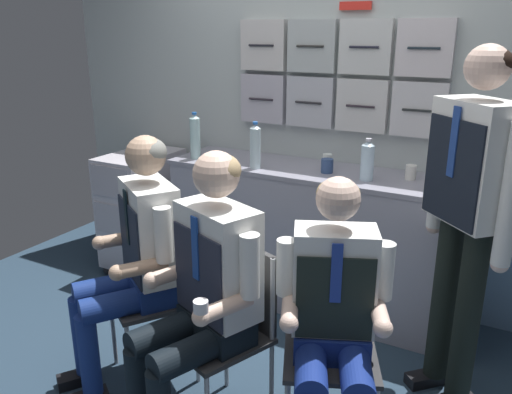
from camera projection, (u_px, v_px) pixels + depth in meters
name	position (u px, v px, depth m)	size (l,w,h in m)	color
ground	(213.00, 389.00, 2.76)	(4.80, 4.80, 0.04)	#253849
galley_bulkhead	(320.00, 141.00, 3.56)	(4.20, 0.14, 2.15)	#B1BBB9
galley_counter	(316.00, 238.00, 3.46)	(2.02, 0.53, 0.95)	#9897A7
service_trolley	(143.00, 207.00, 4.02)	(0.40, 0.65, 0.92)	black
folding_chair_left	(168.00, 280.00, 2.75)	(0.55, 0.55, 0.87)	#A8AAAF
crew_member_left	(136.00, 251.00, 2.62)	(0.63, 0.71, 1.32)	black
folding_chair_center	(233.00, 315.00, 2.41)	(0.52, 0.52, 0.87)	#A8AAAF
crew_member_center	(204.00, 285.00, 2.25)	(0.57, 0.71, 1.33)	black
folding_chair_right	(330.00, 327.00, 2.31)	(0.53, 0.53, 0.87)	#A8AAAF
crew_member_right	(334.00, 316.00, 2.11)	(0.54, 0.66, 1.26)	black
crew_member_standing	(469.00, 201.00, 2.37)	(0.44, 0.43, 1.75)	black
water_bottle_blue_cap	(367.00, 161.00, 3.05)	(0.08, 0.08, 0.25)	silver
sparkling_bottle_green	(255.00, 146.00, 3.31)	(0.07, 0.07, 0.30)	silver
water_bottle_tall	(195.00, 137.00, 3.56)	(0.07, 0.07, 0.32)	silver
paper_cup_tan	(327.00, 165.00, 3.23)	(0.08, 0.08, 0.09)	navy
espresso_cup_small	(411.00, 172.00, 3.09)	(0.06, 0.06, 0.09)	silver
coffee_cup_spare	(471.00, 182.00, 2.92)	(0.07, 0.07, 0.07)	tan
paper_cup_blue	(327.00, 160.00, 3.37)	(0.06, 0.06, 0.09)	white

